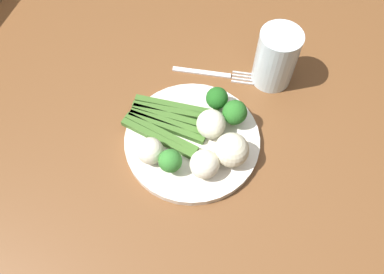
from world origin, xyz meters
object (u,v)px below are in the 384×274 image
(dining_table, at_px, (173,159))
(cauliflower_back_right, at_px, (211,124))
(asparagus_bundle, at_px, (167,122))
(cauliflower_near_center, at_px, (204,164))
(cauliflower_near_fork, at_px, (232,150))
(broccoli_left, at_px, (235,113))
(broccoli_right, at_px, (217,98))
(cauliflower_outer_edge, at_px, (150,151))
(water_glass, at_px, (276,58))
(fork, at_px, (215,74))
(broccoli_front, at_px, (170,161))
(plate, at_px, (192,140))

(dining_table, relative_size, cauliflower_back_right, 22.68)
(asparagus_bundle, relative_size, cauliflower_near_center, 3.08)
(cauliflower_near_fork, bearing_deg, cauliflower_back_right, -125.49)
(broccoli_left, height_order, cauliflower_near_center, broccoli_left)
(broccoli_right, height_order, cauliflower_outer_edge, broccoli_right)
(broccoli_right, bearing_deg, water_glass, 148.60)
(asparagus_bundle, xyz_separation_m, fork, (-0.15, 0.04, -0.02))
(dining_table, height_order, broccoli_front, broccoli_front)
(asparagus_bundle, xyz_separation_m, cauliflower_back_right, (-0.02, 0.08, 0.02))
(broccoli_right, bearing_deg, plate, -11.22)
(cauliflower_near_center, height_order, cauliflower_near_fork, cauliflower_near_fork)
(broccoli_right, relative_size, cauliflower_near_fork, 0.84)
(cauliflower_near_fork, height_order, fork, cauliflower_near_fork)
(broccoli_right, distance_m, cauliflower_outer_edge, 0.16)
(fork, bearing_deg, plate, -97.34)
(cauliflower_near_center, distance_m, cauliflower_outer_edge, 0.10)
(dining_table, height_order, cauliflower_outer_edge, cauliflower_outer_edge)
(fork, bearing_deg, cauliflower_outer_edge, -112.04)
(plate, distance_m, cauliflower_outer_edge, 0.09)
(broccoli_front, distance_m, cauliflower_outer_edge, 0.04)
(cauliflower_near_center, height_order, fork, cauliflower_near_center)
(broccoli_right, bearing_deg, cauliflower_near_fork, 34.02)
(broccoli_right, relative_size, broccoli_front, 1.02)
(broccoli_front, xyz_separation_m, cauliflower_outer_edge, (-0.01, -0.04, -0.00))
(fork, bearing_deg, cauliflower_near_center, -87.42)
(cauliflower_near_center, xyz_separation_m, water_glass, (-0.25, 0.05, 0.02))
(broccoli_right, distance_m, broccoli_left, 0.04)
(broccoli_front, bearing_deg, broccoli_left, 152.79)
(broccoli_right, xyz_separation_m, cauliflower_back_right, (0.05, 0.01, -0.00))
(broccoli_right, bearing_deg, broccoli_front, -10.05)
(dining_table, xyz_separation_m, cauliflower_near_center, (0.05, 0.09, 0.15))
(plate, bearing_deg, dining_table, -90.92)
(water_glass, bearing_deg, cauliflower_outer_edge, -28.19)
(cauliflower_near_fork, bearing_deg, plate, -97.57)
(fork, bearing_deg, water_glass, 5.82)
(asparagus_bundle, relative_size, broccoli_left, 2.84)
(dining_table, height_order, asparagus_bundle, asparagus_bundle)
(plate, xyz_separation_m, cauliflower_back_right, (-0.03, 0.03, 0.03))
(asparagus_bundle, bearing_deg, broccoli_front, -63.88)
(broccoli_front, height_order, cauliflower_back_right, cauliflower_back_right)
(asparagus_bundle, distance_m, cauliflower_near_center, 0.12)
(asparagus_bundle, height_order, cauliflower_near_center, cauliflower_near_center)
(cauliflower_outer_edge, bearing_deg, asparagus_bundle, -178.05)
(cauliflower_near_fork, relative_size, fork, 0.36)
(broccoli_left, bearing_deg, plate, -42.48)
(broccoli_left, xyz_separation_m, cauliflower_near_fork, (0.07, 0.02, -0.00))
(water_glass, bearing_deg, plate, -23.99)
(water_glass, bearing_deg, broccoli_left, -13.18)
(dining_table, distance_m, water_glass, 0.29)
(asparagus_bundle, xyz_separation_m, broccoli_front, (0.08, 0.04, 0.02))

